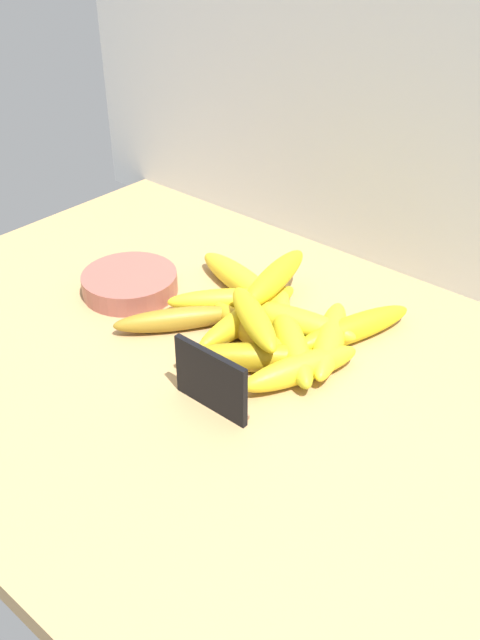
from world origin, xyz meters
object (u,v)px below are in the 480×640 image
Objects in this scene: banana_10 at (292,344)px; banana_12 at (254,318)px; banana_7 at (301,368)px; chalkboard_sign at (211,382)px; fruit_bowl at (130,283)px; banana_0 at (279,303)px; banana_5 at (176,319)px; banana_2 at (293,321)px; banana_11 at (257,337)px; banana_3 at (248,357)px; banana_9 at (241,280)px; banana_8 at (353,328)px; banana_6 at (227,300)px; banana_4 at (249,316)px; banana_13 at (275,278)px; banana_1 at (330,340)px.

banana_12 is at bearing -153.44° from banana_10.
chalkboard_sign is at bearing -114.22° from banana_7.
banana_0 is at bearing 26.35° from fruit_bowl.
banana_12 reaches higher than banana_5.
banana_2 is 7.69cm from banana_12.
banana_12 reaches higher than banana_11.
banana_7 is 0.90× the size of banana_10.
banana_9 reaches higher than banana_3.
banana_10 reaches higher than banana_8.
banana_9 is 0.95× the size of banana_11.
banana_6 is at bearing 151.26° from banana_12.
banana_0 is 5.85cm from banana_2.
banana_3 is at bearing -50.28° from banana_4.
banana_4 is at bearing 43.54° from banana_5.
banana_6 is (-11.14, -1.58, -0.30)cm from banana_2.
banana_11 is (11.41, -9.93, -0.32)cm from banana_9.
fruit_bowl is at bearing -150.54° from banana_13.
banana_0 is 0.85× the size of banana_8.
banana_5 is at bearing -173.90° from banana_7.
banana_5 is (12.74, -2.61, 0.05)cm from fruit_bowl.
chalkboard_sign reaches higher than banana_0.
chalkboard_sign reaches higher than banana_10.
banana_5 is at bearing 178.25° from banana_3.
banana_10 is (14.20, -2.86, 0.24)cm from banana_6.
banana_8 is 1.09× the size of banana_13.
banana_1 is 1.03× the size of banana_6.
banana_13 is (6.78, -0.21, 3.10)cm from banana_9.
banana_8 is 14.57cm from banana_12.
banana_5 is at bearing -161.22° from banana_10.
banana_3 is 6.51cm from banana_10.
banana_8 is at bearing 28.65° from banana_4.
banana_0 is 5.93cm from banana_4.
banana_0 is 11.01cm from banana_12.
banana_8 is at bearing 5.77° from banana_0.
fruit_bowl is 0.83× the size of banana_5.
banana_0 and banana_5 have the same top height.
banana_12 is (11.72, 3.23, 3.61)cm from banana_5.
banana_8 is (20.57, 14.30, 0.22)cm from banana_5.
banana_0 is at bearing -6.13° from banana_9.
banana_2 reaches higher than fruit_bowl.
banana_5 is (-19.69, -9.84, -0.30)cm from banana_1.
banana_7 is (12.13, -10.88, 0.28)cm from banana_0.
banana_10 is (1.02, 14.75, -1.84)cm from chalkboard_sign.
banana_6 is (-6.16, -4.63, 0.14)cm from banana_0.
banana_8 is at bearing 78.80° from banana_1.
banana_4 is at bearing 12.75° from fruit_bowl.
fruit_bowl is 27.14cm from banana_2.
banana_12 is (9.50, -5.21, 3.50)cm from banana_6.
banana_9 is (-13.72, 14.37, 0.12)cm from banana_3.
banana_3 is 0.92× the size of banana_11.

